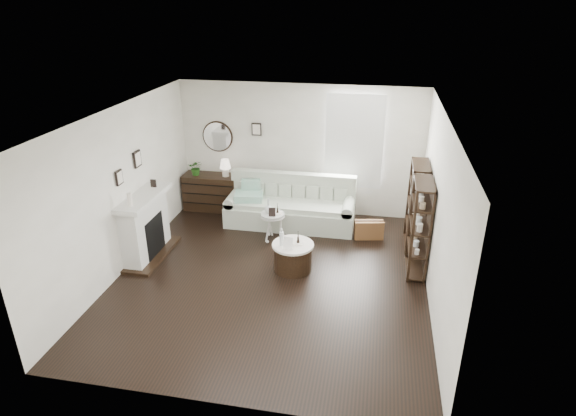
% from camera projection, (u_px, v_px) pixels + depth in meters
% --- Properties ---
extents(room, '(5.50, 5.50, 5.50)m').
position_uv_depth(room, '(336.00, 141.00, 9.61)').
color(room, black).
rests_on(room, ground).
extents(fireplace, '(0.50, 1.40, 1.84)m').
position_uv_depth(fireplace, '(146.00, 228.00, 8.41)').
color(fireplace, silver).
rests_on(fireplace, ground).
extents(shelf_unit_far, '(0.30, 0.80, 1.60)m').
position_uv_depth(shelf_unit_far, '(416.00, 206.00, 8.63)').
color(shelf_unit_far, black).
rests_on(shelf_unit_far, ground).
extents(shelf_unit_near, '(0.30, 0.80, 1.60)m').
position_uv_depth(shelf_unit_near, '(419.00, 228.00, 7.82)').
color(shelf_unit_near, black).
rests_on(shelf_unit_near, ground).
extents(sofa, '(2.55, 0.88, 0.99)m').
position_uv_depth(sofa, '(291.00, 208.00, 9.71)').
color(sofa, beige).
rests_on(sofa, ground).
extents(quilt, '(0.62, 0.54, 0.14)m').
position_uv_depth(quilt, '(249.00, 196.00, 9.63)').
color(quilt, '#227C62').
rests_on(quilt, sofa).
extents(suitcase, '(0.57, 0.28, 0.36)m').
position_uv_depth(suitcase, '(369.00, 230.00, 9.15)').
color(suitcase, brown).
rests_on(suitcase, ground).
extents(dresser, '(1.16, 0.50, 0.78)m').
position_uv_depth(dresser, '(212.00, 192.00, 10.34)').
color(dresser, black).
rests_on(dresser, ground).
extents(table_lamp, '(0.25, 0.25, 0.37)m').
position_uv_depth(table_lamp, '(225.00, 168.00, 10.05)').
color(table_lamp, beige).
rests_on(table_lamp, dresser).
extents(potted_plant, '(0.35, 0.32, 0.33)m').
position_uv_depth(potted_plant, '(196.00, 168.00, 10.12)').
color(potted_plant, '#204E16').
rests_on(potted_plant, dresser).
extents(drum_table, '(0.70, 0.70, 0.48)m').
position_uv_depth(drum_table, '(293.00, 256.00, 8.09)').
color(drum_table, black).
rests_on(drum_table, ground).
extents(pedestal_table, '(0.45, 0.45, 0.55)m').
position_uv_depth(pedestal_table, '(273.00, 216.00, 8.97)').
color(pedestal_table, silver).
rests_on(pedestal_table, ground).
extents(eiffel_drum, '(0.13, 0.13, 0.20)m').
position_uv_depth(eiffel_drum, '(298.00, 238.00, 7.98)').
color(eiffel_drum, black).
rests_on(eiffel_drum, drum_table).
extents(bottle_drum, '(0.07, 0.07, 0.31)m').
position_uv_depth(bottle_drum, '(282.00, 237.00, 7.89)').
color(bottle_drum, silver).
rests_on(bottle_drum, drum_table).
extents(card_frame_drum, '(0.16, 0.07, 0.21)m').
position_uv_depth(card_frame_drum, '(288.00, 243.00, 7.80)').
color(card_frame_drum, white).
rests_on(card_frame_drum, drum_table).
extents(eiffel_ped, '(0.11, 0.11, 0.18)m').
position_uv_depth(eiffel_ped, '(277.00, 209.00, 8.93)').
color(eiffel_ped, black).
rests_on(eiffel_ped, pedestal_table).
extents(flask_ped, '(0.15, 0.15, 0.28)m').
position_uv_depth(flask_ped, '(269.00, 206.00, 8.93)').
color(flask_ped, silver).
rests_on(flask_ped, pedestal_table).
extents(card_frame_ped, '(0.13, 0.07, 0.17)m').
position_uv_depth(card_frame_ped, '(272.00, 212.00, 8.81)').
color(card_frame_ped, black).
rests_on(card_frame_ped, pedestal_table).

